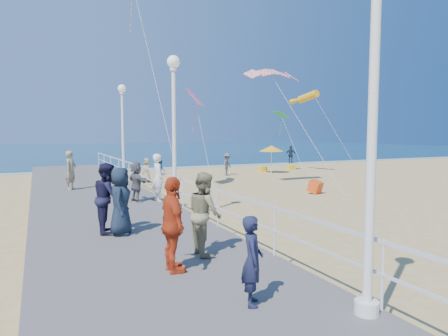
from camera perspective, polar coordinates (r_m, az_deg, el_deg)
name	(u,v)px	position (r m, az deg, el deg)	size (l,w,h in m)	color
ground	(300,208)	(16.70, 10.80, -5.70)	(160.00, 160.00, 0.00)	tan
ocean	(93,150)	(78.91, -18.19, 2.52)	(160.00, 90.00, 0.05)	#0D3450
surf_line	(160,168)	(35.25, -9.19, -0.03)	(160.00, 1.20, 0.04)	silver
boardwalk	(113,221)	(13.74, -15.62, -7.26)	(5.00, 44.00, 0.40)	slate
railing	(183,185)	(14.16, -5.90, -2.43)	(0.05, 42.00, 0.55)	white
lamp_post_near	(374,91)	(6.11, 20.58, 10.22)	(0.44, 0.44, 5.32)	white
lamp_post_mid	(174,116)	(13.96, -7.16, 7.37)	(0.44, 0.44, 5.32)	white
lamp_post_far	(123,122)	(22.68, -14.29, 6.32)	(0.44, 0.44, 5.32)	white
woman_holding_toddler	(158,178)	(15.85, -9.38, -1.36)	(0.68, 0.45, 1.87)	white
toddler_held	(161,170)	(16.01, -9.03, -0.23)	(0.37, 0.29, 0.77)	#2D64AB
spectator_0	(252,260)	(6.36, 4.07, -13.03)	(0.51, 0.34, 1.41)	#191B37
spectator_1	(205,213)	(8.87, -2.80, -6.46)	(0.89, 0.69, 1.83)	gray
spectator_3	(173,225)	(7.77, -7.31, -8.03)	(1.09, 0.45, 1.85)	#BF3717
spectator_4	(120,201)	(10.85, -14.57, -4.61)	(0.87, 0.57, 1.78)	#162131
spectator_5	(136,182)	(15.98, -12.40, -1.93)	(1.45, 0.46, 1.56)	#5B5B60
spectator_6	(71,170)	(20.15, -21.04, -0.31)	(0.68, 0.44, 1.85)	gray
spectator_7	(108,198)	(11.19, -16.27, -4.09)	(0.92, 0.72, 1.89)	#181631
beach_walker_a	(227,164)	(29.05, 0.48, 0.55)	(1.06, 0.61, 1.65)	#4E5053
beach_walker_b	(291,155)	(41.01, 9.53, 1.90)	(1.07, 0.44, 1.82)	#1B283C
beach_walker_c	(147,170)	(25.35, -10.98, -0.34)	(0.74, 0.48, 1.52)	gray
box_kite	(315,188)	(20.81, 12.91, -2.79)	(0.55, 0.55, 0.60)	red
beach_umbrella	(271,148)	(30.74, 6.79, 2.79)	(1.90, 1.90, 2.14)	white
beach_chair_left	(262,169)	(32.22, 5.51, -0.15)	(0.55, 0.55, 0.40)	yellow
beach_chair_right	(291,167)	(34.00, 9.57, 0.07)	(0.55, 0.55, 0.40)	gold
kite_parafoil	(273,72)	(23.29, 6.97, 13.48)	(3.40, 0.90, 0.30)	red
kite_windsock	(308,97)	(31.18, 11.94, 9.94)	(0.56, 0.56, 2.88)	orange
kite_diamond_pink	(195,97)	(23.26, -4.23, 10.08)	(1.32, 1.32, 0.02)	#F15889
kite_diamond_green	(281,115)	(32.09, 8.11, 7.56)	(1.11, 1.11, 0.02)	green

